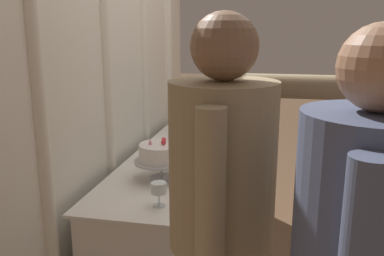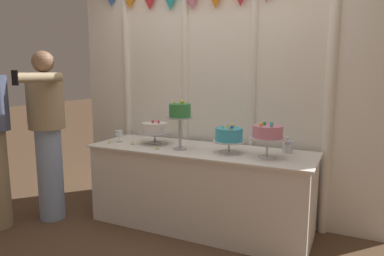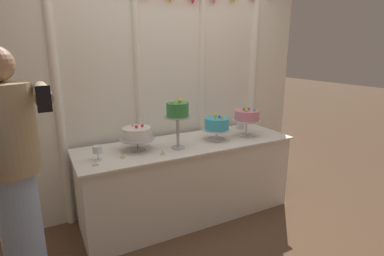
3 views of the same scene
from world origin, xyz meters
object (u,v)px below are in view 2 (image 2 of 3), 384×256
Objects in this scene: cake_display_rightmost at (268,133)px; flower_vase at (288,146)px; cake_display_midleft at (180,113)px; tealight_far_left at (110,143)px; cake_display_midright at (229,136)px; cake_display_leftmost at (155,129)px; tealight_near_left at (132,144)px; wine_glass at (119,134)px; guest_girl_blue_dress at (47,129)px; cake_table at (199,188)px; tealight_near_right at (157,148)px.

cake_display_rightmost is 2.12× the size of flower_vase.
cake_display_midleft is 0.82m from tealight_far_left.
cake_display_leftmost is at bearing 175.73° from cake_display_midright.
cake_display_leftmost is at bearing 25.44° from tealight_far_left.
cake_display_midleft is 0.49m from cake_display_midright.
tealight_near_left is at bearing 13.28° from tealight_far_left.
cake_display_rightmost is 1.57m from tealight_far_left.
flower_vase reaches higher than tealight_near_left.
wine_glass is 0.70m from guest_girl_blue_dress.
flower_vase is at bearing 12.06° from tealight_near_left.
tealight_far_left is 0.63m from guest_girl_blue_dress.
cake_display_midleft is at bearing -147.62° from cake_table.
tealight_far_left is at bearing 177.52° from tealight_near_right.
wine_glass is 1.66m from flower_vase.
cake_display_midleft is 0.28× the size of guest_girl_blue_dress.
cake_table is at bearing 17.93° from guest_girl_blue_dress.
cake_table is 0.79m from tealight_near_left.
flower_vase is 1.71m from tealight_far_left.
flower_vase is at bearing 12.23° from tealight_far_left.
guest_girl_blue_dress is (-0.54, -0.29, 0.15)m from tealight_far_left.
flower_vase is at bearing 19.14° from tealight_near_right.
tealight_far_left is (-1.20, -0.13, -0.14)m from cake_display_midright.
tealight_near_left is at bearing -141.56° from cake_display_leftmost.
cake_display_leftmost reaches higher than cake_table.
guest_girl_blue_dress reaches higher than tealight_near_right.
cake_display_midright is at bearing 174.77° from cake_display_rightmost.
guest_girl_blue_dress is at bearing -166.26° from tealight_near_right.
cake_display_midright is at bearing 13.71° from guest_girl_blue_dress.
cake_table is 0.56m from tealight_near_right.
cake_table is 0.74m from cake_display_midleft.
flower_vase is at bearing 9.12° from wine_glass.
cake_display_midright is 1.17m from wine_glass.
tealight_near_right is at bearing -166.34° from cake_display_midright.
flower_vase is at bearing 7.64° from cake_display_leftmost.
cake_table is 4.58× the size of cake_display_midleft.
cake_display_midleft is 1.49× the size of cake_display_rightmost.
cake_display_midleft reaches higher than cake_display_leftmost.
cake_display_leftmost reaches higher than flower_vase.
wine_glass reaches higher than cake_table.
cake_display_rightmost is at bearing -4.56° from cake_display_leftmost.
tealight_near_left reaches higher than tealight_far_left.
tealight_far_left reaches higher than cake_table.
cake_display_midleft is 1.01m from flower_vase.
tealight_far_left is at bearing -154.56° from cake_display_leftmost.
cake_display_leftmost is 2.13× the size of flower_vase.
cake_table is 0.88m from cake_display_rightmost.
tealight_near_right is (0.15, -0.22, -0.14)m from cake_display_leftmost.
wine_glass is (-0.86, -0.07, 0.47)m from cake_table.
tealight_near_right is (-0.34, -0.20, 0.39)m from cake_table.
cake_display_midleft is 0.39m from tealight_near_right.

